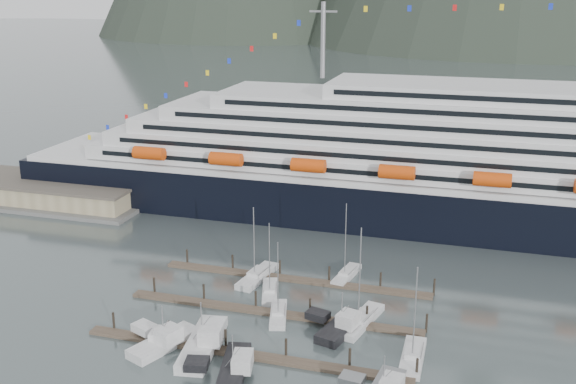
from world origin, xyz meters
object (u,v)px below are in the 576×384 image
sailboat_b (270,292)px  trawler_b (163,341)px  trawler_c (232,369)px  cruise_ship (507,173)px  sailboat_d (361,321)px  trawler_e (341,326)px  sailboat_g (346,275)px  sailboat_c (278,315)px  warehouse (54,194)px  sailboat_e (258,277)px  sailboat_h (413,358)px  trawler_a (201,342)px

sailboat_b → trawler_b: 22.69m
trawler_c → cruise_ship: bearing=-38.9°
sailboat_d → trawler_e: size_ratio=1.47×
sailboat_g → trawler_e: (3.17, -19.24, 0.48)m
sailboat_c → trawler_c: (-1.02, -17.33, 0.44)m
warehouse → trawler_e: (78.65, -41.25, -1.35)m
sailboat_g → trawler_c: size_ratio=1.09×
trawler_c → trawler_e: trawler_e is taller
sailboat_c → sailboat_e: bearing=16.8°
warehouse → trawler_e: bearing=-27.7°
sailboat_h → warehouse: bearing=62.1°
sailboat_b → sailboat_d: sailboat_d is taller
sailboat_d → trawler_a: bearing=136.6°
cruise_ship → warehouse: (-102.03, -12.94, -9.79)m
cruise_ship → sailboat_c: 63.56m
sailboat_g → trawler_a: 33.41m
warehouse → sailboat_e: bearing=-24.2°
sailboat_b → trawler_e: bearing=-139.4°
sailboat_d → sailboat_e: (-20.64, 11.03, -0.01)m
sailboat_g → sailboat_e: bearing=117.7°
sailboat_e → trawler_c: sailboat_e is taller
sailboat_e → trawler_a: sailboat_e is taller
sailboat_d → sailboat_c: bearing=109.5°
trawler_b → trawler_e: size_ratio=1.03×
sailboat_d → trawler_a: sailboat_d is taller
sailboat_h → trawler_b: sailboat_h is taller
sailboat_e → trawler_e: bearing=-119.6°
sailboat_h → sailboat_d: bearing=46.0°
sailboat_g → sailboat_h: (14.52, -24.50, 0.03)m
sailboat_c → sailboat_e: (-7.78, 12.52, 0.02)m
sailboat_b → sailboat_c: size_ratio=1.01×
sailboat_g → trawler_a: size_ratio=0.96×
cruise_ship → trawler_b: bearing=-125.3°
warehouse → trawler_c: size_ratio=3.47×
trawler_a → sailboat_e: bearing=-8.5°
trawler_b → sailboat_h: bearing=-57.0°
sailboat_c → trawler_a: sailboat_c is taller
trawler_b → trawler_a: bearing=-56.3°
sailboat_e → trawler_e: 22.91m
warehouse → trawler_a: (60.66, -51.94, -1.25)m
trawler_a → sailboat_b: bearing=-19.9°
trawler_e → cruise_ship: bearing=-8.2°
warehouse → sailboat_e: (60.58, -27.18, -1.81)m
trawler_a → trawler_e: size_ratio=1.34×
trawler_a → trawler_c: 8.40m
sailboat_d → trawler_c: 23.40m
sailboat_b → trawler_c: size_ratio=1.02×
trawler_a → trawler_e: (17.99, 10.69, -0.10)m
sailboat_b → trawler_e: size_ratio=1.19×
sailboat_g → trawler_e: sailboat_g is taller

